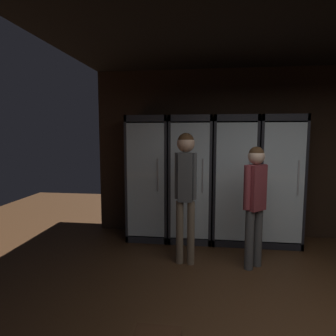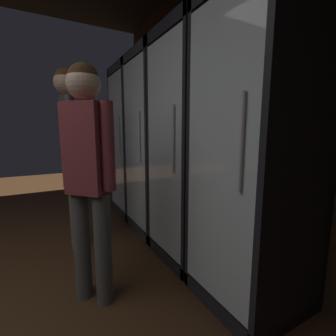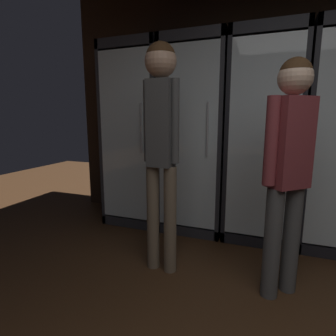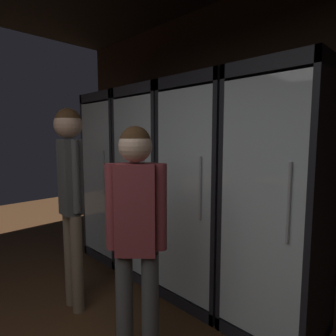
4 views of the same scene
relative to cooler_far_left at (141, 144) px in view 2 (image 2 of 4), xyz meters
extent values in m
cube|color=black|center=(2.03, 0.32, 0.41)|extent=(6.00, 0.06, 2.80)
cube|color=#2B2B30|center=(0.00, 0.25, 0.02)|extent=(0.66, 0.04, 2.01)
cube|color=#2B2B30|center=(-0.31, -0.05, 0.02)|extent=(0.04, 0.63, 2.01)
cube|color=#2B2B30|center=(0.31, -0.05, 0.02)|extent=(0.04, 0.63, 2.01)
cube|color=#2B2B30|center=(0.00, -0.05, 0.97)|extent=(0.66, 0.63, 0.10)
cube|color=#2B2B30|center=(0.00, -0.05, -0.94)|extent=(0.66, 0.63, 0.10)
cube|color=white|center=(0.00, 0.22, 0.02)|extent=(0.58, 0.02, 1.77)
cube|color=silver|center=(0.00, -0.35, 0.02)|extent=(0.58, 0.02, 1.77)
cylinder|color=#B2B2B7|center=(0.20, -0.38, 0.12)|extent=(0.02, 0.02, 0.50)
cube|color=silver|center=(0.00, -0.05, -0.87)|extent=(0.56, 0.55, 0.02)
cylinder|color=gray|center=(-0.19, -0.06, -0.77)|extent=(0.07, 0.07, 0.18)
cylinder|color=gray|center=(-0.19, -0.06, -0.64)|extent=(0.02, 0.02, 0.08)
cylinder|color=#2D2D33|center=(-0.19, -0.06, -0.78)|extent=(0.07, 0.07, 0.07)
cylinder|color=brown|center=(0.00, -0.06, -0.76)|extent=(0.08, 0.08, 0.21)
cylinder|color=brown|center=(0.00, -0.06, -0.62)|extent=(0.03, 0.03, 0.06)
cylinder|color=#2D2D33|center=(0.00, -0.06, -0.75)|extent=(0.08, 0.08, 0.08)
cylinder|color=gray|center=(0.19, -0.02, -0.77)|extent=(0.06, 0.06, 0.18)
cylinder|color=gray|center=(0.19, -0.02, -0.64)|extent=(0.02, 0.02, 0.08)
cylinder|color=white|center=(0.19, -0.02, -0.77)|extent=(0.07, 0.07, 0.06)
cube|color=silver|center=(0.00, -0.05, -0.28)|extent=(0.56, 0.55, 0.02)
cylinder|color=gray|center=(-0.18, -0.03, -0.17)|extent=(0.07, 0.07, 0.20)
cylinder|color=gray|center=(-0.18, -0.03, -0.04)|extent=(0.03, 0.03, 0.06)
cylinder|color=tan|center=(-0.18, -0.03, -0.19)|extent=(0.07, 0.07, 0.05)
cylinder|color=black|center=(0.00, -0.04, -0.16)|extent=(0.06, 0.06, 0.21)
cylinder|color=black|center=(0.00, -0.04, -0.02)|extent=(0.02, 0.02, 0.08)
cylinder|color=#2D2D33|center=(0.00, -0.04, -0.17)|extent=(0.06, 0.06, 0.08)
cylinder|color=#336B38|center=(0.18, 0.00, -0.17)|extent=(0.07, 0.07, 0.21)
cylinder|color=#336B38|center=(0.18, 0.00, -0.03)|extent=(0.03, 0.03, 0.07)
cylinder|color=white|center=(0.18, 0.00, -0.18)|extent=(0.08, 0.08, 0.07)
cube|color=silver|center=(0.00, -0.05, 0.31)|extent=(0.56, 0.55, 0.02)
cylinder|color=#9EAD99|center=(-0.20, -0.02, 0.43)|extent=(0.06, 0.06, 0.22)
cylinder|color=#9EAD99|center=(-0.20, -0.02, 0.58)|extent=(0.02, 0.02, 0.09)
cylinder|color=#2D2D33|center=(-0.20, -0.02, 0.40)|extent=(0.06, 0.06, 0.08)
cylinder|color=gray|center=(-0.06, -0.05, 0.43)|extent=(0.08, 0.08, 0.23)
cylinder|color=gray|center=(-0.06, -0.05, 0.58)|extent=(0.03, 0.03, 0.07)
cylinder|color=beige|center=(-0.06, -0.05, 0.40)|extent=(0.08, 0.08, 0.09)
cylinder|color=#194723|center=(0.06, -0.01, 0.43)|extent=(0.06, 0.06, 0.22)
cylinder|color=#194723|center=(0.06, -0.01, 0.58)|extent=(0.02, 0.02, 0.09)
cylinder|color=beige|center=(0.06, -0.01, 0.43)|extent=(0.07, 0.07, 0.08)
cylinder|color=gray|center=(0.20, -0.04, 0.43)|extent=(0.07, 0.07, 0.24)
cylinder|color=gray|center=(0.20, -0.04, 0.60)|extent=(0.02, 0.02, 0.10)
cylinder|color=white|center=(0.20, -0.04, 0.41)|extent=(0.07, 0.07, 0.08)
cube|color=#2B2B30|center=(0.68, 0.25, 0.02)|extent=(0.66, 0.04, 2.01)
cube|color=#2B2B30|center=(0.37, -0.05, 0.02)|extent=(0.04, 0.63, 2.01)
cube|color=#2B2B30|center=(0.99, -0.05, 0.02)|extent=(0.04, 0.63, 2.01)
cube|color=#2B2B30|center=(0.68, -0.05, 0.97)|extent=(0.66, 0.63, 0.10)
cube|color=#2B2B30|center=(0.68, -0.05, -0.94)|extent=(0.66, 0.63, 0.10)
cube|color=white|center=(0.68, 0.22, 0.02)|extent=(0.58, 0.02, 1.77)
cube|color=silver|center=(0.68, -0.35, 0.02)|extent=(0.58, 0.02, 1.77)
cylinder|color=#B2B2B7|center=(0.88, -0.38, 0.12)|extent=(0.02, 0.02, 0.50)
cube|color=silver|center=(0.68, -0.05, -0.87)|extent=(0.56, 0.55, 0.02)
cylinder|color=#9EAD99|center=(0.46, 0.00, -0.74)|extent=(0.06, 0.06, 0.24)
cylinder|color=#9EAD99|center=(0.46, 0.00, -0.58)|extent=(0.02, 0.02, 0.08)
cylinder|color=tan|center=(0.46, 0.00, -0.73)|extent=(0.07, 0.07, 0.09)
cylinder|color=#194723|center=(0.62, -0.04, -0.77)|extent=(0.07, 0.07, 0.19)
cylinder|color=#194723|center=(0.62, -0.04, -0.63)|extent=(0.03, 0.03, 0.08)
cylinder|color=#B2332D|center=(0.62, -0.04, -0.76)|extent=(0.07, 0.07, 0.06)
cylinder|color=#9EAD99|center=(0.75, -0.04, -0.75)|extent=(0.07, 0.07, 0.23)
cylinder|color=#9EAD99|center=(0.75, -0.04, -0.59)|extent=(0.03, 0.03, 0.08)
cylinder|color=#B2332D|center=(0.75, -0.04, -0.74)|extent=(0.07, 0.07, 0.07)
cylinder|color=#336B38|center=(0.89, -0.06, -0.76)|extent=(0.07, 0.07, 0.20)
cylinder|color=#336B38|center=(0.89, -0.06, -0.63)|extent=(0.02, 0.02, 0.06)
cylinder|color=beige|center=(0.89, -0.06, -0.76)|extent=(0.07, 0.07, 0.08)
cube|color=silver|center=(0.68, -0.05, -0.43)|extent=(0.56, 0.55, 0.02)
cylinder|color=#9EAD99|center=(0.47, -0.08, -0.32)|extent=(0.07, 0.07, 0.20)
cylinder|color=#9EAD99|center=(0.47, -0.08, -0.17)|extent=(0.02, 0.02, 0.09)
cylinder|color=#B2332D|center=(0.47, -0.08, -0.34)|extent=(0.07, 0.07, 0.05)
cylinder|color=#9EAD99|center=(0.62, -0.08, -0.31)|extent=(0.06, 0.06, 0.22)
cylinder|color=#9EAD99|center=(0.62, -0.08, -0.16)|extent=(0.02, 0.02, 0.07)
cylinder|color=tan|center=(0.62, -0.08, -0.30)|extent=(0.06, 0.06, 0.07)
cylinder|color=#336B38|center=(0.75, -0.02, -0.32)|extent=(0.07, 0.07, 0.19)
cylinder|color=#336B38|center=(0.75, -0.02, -0.19)|extent=(0.02, 0.02, 0.08)
cylinder|color=beige|center=(0.75, -0.02, -0.33)|extent=(0.07, 0.07, 0.05)
cylinder|color=brown|center=(0.89, -0.01, -0.33)|extent=(0.07, 0.07, 0.19)
cylinder|color=brown|center=(0.89, -0.01, -0.20)|extent=(0.02, 0.02, 0.07)
cylinder|color=#B2332D|center=(0.89, -0.01, -0.33)|extent=(0.07, 0.07, 0.06)
cube|color=silver|center=(0.68, -0.05, 0.01)|extent=(0.56, 0.55, 0.02)
cylinder|color=brown|center=(0.50, -0.01, 0.13)|extent=(0.06, 0.06, 0.21)
cylinder|color=brown|center=(0.50, -0.01, 0.28)|extent=(0.02, 0.02, 0.10)
cylinder|color=#B2332D|center=(0.50, -0.01, 0.10)|extent=(0.07, 0.07, 0.05)
cylinder|color=brown|center=(0.69, -0.06, 0.14)|extent=(0.06, 0.06, 0.23)
cylinder|color=brown|center=(0.69, -0.06, 0.29)|extent=(0.02, 0.02, 0.06)
cylinder|color=#2D2D33|center=(0.69, -0.06, 0.11)|extent=(0.07, 0.07, 0.06)
cylinder|color=black|center=(0.86, -0.06, 0.11)|extent=(0.07, 0.07, 0.18)
cylinder|color=black|center=(0.86, -0.06, 0.24)|extent=(0.03, 0.03, 0.07)
cylinder|color=white|center=(0.86, -0.06, 0.10)|extent=(0.08, 0.08, 0.06)
cube|color=silver|center=(0.68, -0.05, 0.45)|extent=(0.56, 0.55, 0.02)
cylinder|color=#9EAD99|center=(0.54, -0.09, 0.57)|extent=(0.07, 0.07, 0.21)
cylinder|color=#9EAD99|center=(0.54, -0.09, 0.71)|extent=(0.02, 0.02, 0.07)
cylinder|color=tan|center=(0.54, -0.09, 0.54)|extent=(0.07, 0.07, 0.07)
cylinder|color=#336B38|center=(0.83, -0.05, 0.58)|extent=(0.07, 0.07, 0.23)
cylinder|color=#336B38|center=(0.83, -0.05, 0.74)|extent=(0.03, 0.03, 0.09)
cylinder|color=white|center=(0.83, -0.05, 0.55)|extent=(0.07, 0.07, 0.09)
cube|color=black|center=(1.36, 0.25, 0.02)|extent=(0.66, 0.04, 2.01)
cube|color=black|center=(1.05, -0.05, 0.02)|extent=(0.04, 0.63, 2.01)
cube|color=black|center=(1.68, -0.05, 0.02)|extent=(0.04, 0.63, 2.01)
cube|color=black|center=(1.36, -0.05, 0.97)|extent=(0.66, 0.63, 0.10)
cube|color=black|center=(1.36, -0.05, -0.94)|extent=(0.66, 0.63, 0.10)
cube|color=white|center=(1.36, 0.22, 0.02)|extent=(0.58, 0.02, 1.77)
cube|color=silver|center=(1.36, -0.35, 0.02)|extent=(0.58, 0.02, 1.77)
cylinder|color=#B2B2B7|center=(1.56, -0.38, 0.12)|extent=(0.02, 0.02, 0.50)
cube|color=silver|center=(1.36, -0.05, -0.87)|extent=(0.56, 0.55, 0.02)
cylinder|color=#194723|center=(1.22, -0.09, -0.74)|extent=(0.06, 0.06, 0.24)
cylinder|color=#194723|center=(1.22, -0.09, -0.58)|extent=(0.02, 0.02, 0.09)
cylinder|color=tan|center=(1.22, -0.09, -0.75)|extent=(0.07, 0.07, 0.07)
cylinder|color=#194723|center=(1.51, -0.04, -0.75)|extent=(0.08, 0.08, 0.22)
cylinder|color=#194723|center=(1.51, -0.04, -0.60)|extent=(0.03, 0.03, 0.08)
cylinder|color=#2D2D33|center=(1.51, -0.04, -0.76)|extent=(0.08, 0.08, 0.06)
cube|color=silver|center=(1.36, -0.05, -0.28)|extent=(0.56, 0.55, 0.02)
cylinder|color=gray|center=(1.23, -0.04, -0.17)|extent=(0.07, 0.07, 0.20)
cylinder|color=gray|center=(1.23, -0.04, -0.02)|extent=(0.03, 0.03, 0.09)
cylinder|color=#B2332D|center=(1.23, -0.04, -0.18)|extent=(0.08, 0.08, 0.07)
cylinder|color=#336B38|center=(1.50, -0.05, -0.17)|extent=(0.06, 0.06, 0.20)
cylinder|color=#336B38|center=(1.50, -0.05, -0.03)|extent=(0.02, 0.02, 0.08)
cylinder|color=tan|center=(1.50, -0.05, -0.18)|extent=(0.06, 0.06, 0.07)
cube|color=silver|center=(1.36, -0.05, 0.31)|extent=(0.56, 0.55, 0.02)
cylinder|color=#336B38|center=(1.17, -0.07, 0.41)|extent=(0.07, 0.07, 0.19)
cylinder|color=#336B38|center=(1.17, -0.07, 0.54)|extent=(0.02, 0.02, 0.08)
cylinder|color=beige|center=(1.17, -0.07, 0.42)|extent=(0.07, 0.07, 0.06)
cylinder|color=gray|center=(1.36, -0.01, 0.42)|extent=(0.06, 0.06, 0.21)
cylinder|color=gray|center=(1.36, -0.01, 0.58)|extent=(0.02, 0.02, 0.10)
cylinder|color=#2D2D33|center=(1.36, -0.01, 0.42)|extent=(0.06, 0.06, 0.06)
cylinder|color=#9EAD99|center=(1.56, -0.02, 0.41)|extent=(0.08, 0.08, 0.20)
cylinder|color=#9EAD99|center=(1.56, -0.02, 0.56)|extent=(0.03, 0.03, 0.09)
cylinder|color=beige|center=(1.56, -0.02, 0.42)|extent=(0.08, 0.08, 0.07)
cube|color=black|center=(2.05, 0.25, 0.02)|extent=(0.66, 0.04, 2.01)
cube|color=black|center=(1.74, -0.05, 0.02)|extent=(0.04, 0.63, 2.01)
cube|color=black|center=(2.36, -0.05, 0.02)|extent=(0.04, 0.63, 2.01)
cube|color=black|center=(2.05, -0.05, -0.94)|extent=(0.66, 0.63, 0.10)
cube|color=white|center=(2.05, 0.22, 0.02)|extent=(0.58, 0.02, 1.77)
cube|color=silver|center=(2.05, -0.35, 0.02)|extent=(0.58, 0.02, 1.77)
cylinder|color=#B2B2B7|center=(2.25, -0.38, 0.12)|extent=(0.02, 0.02, 0.50)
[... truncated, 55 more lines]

